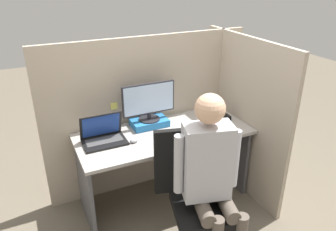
{
  "coord_description": "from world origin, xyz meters",
  "views": [
    {
      "loc": [
        -1.1,
        -2.09,
        2.14
      ],
      "look_at": [
        -0.04,
        0.17,
        1.0
      ],
      "focal_mm": 35.0,
      "sensor_mm": 36.0,
      "label": 1
    }
  ],
  "objects_px": {
    "monitor": "(149,101)",
    "person": "(211,172)",
    "paper_box": "(149,123)",
    "office_chair": "(195,194)",
    "laptop": "(104,137)",
    "stapler": "(225,116)",
    "carrot_toy": "(175,138)"
  },
  "relations": [
    {
      "from": "paper_box",
      "to": "laptop",
      "type": "bearing_deg",
      "value": -165.16
    },
    {
      "from": "monitor",
      "to": "stapler",
      "type": "bearing_deg",
      "value": -11.9
    },
    {
      "from": "paper_box",
      "to": "carrot_toy",
      "type": "distance_m",
      "value": 0.38
    },
    {
      "from": "monitor",
      "to": "office_chair",
      "type": "relative_size",
      "value": 0.49
    },
    {
      "from": "paper_box",
      "to": "office_chair",
      "type": "xyz_separation_m",
      "value": [
        0.03,
        -0.85,
        -0.25
      ]
    },
    {
      "from": "paper_box",
      "to": "monitor",
      "type": "xyz_separation_m",
      "value": [
        0.0,
        0.0,
        0.22
      ]
    },
    {
      "from": "carrot_toy",
      "to": "person",
      "type": "xyz_separation_m",
      "value": [
        -0.03,
        -0.63,
        0.04
      ]
    },
    {
      "from": "paper_box",
      "to": "office_chair",
      "type": "height_order",
      "value": "office_chair"
    },
    {
      "from": "laptop",
      "to": "stapler",
      "type": "xyz_separation_m",
      "value": [
        1.24,
        -0.03,
        -0.03
      ]
    },
    {
      "from": "monitor",
      "to": "office_chair",
      "type": "distance_m",
      "value": 0.97
    },
    {
      "from": "stapler",
      "to": "person",
      "type": "distance_m",
      "value": 1.09
    },
    {
      "from": "stapler",
      "to": "office_chair",
      "type": "distance_m",
      "value": 1.03
    },
    {
      "from": "stapler",
      "to": "carrot_toy",
      "type": "relative_size",
      "value": 1.28
    },
    {
      "from": "laptop",
      "to": "office_chair",
      "type": "xyz_separation_m",
      "value": [
        0.51,
        -0.72,
        -0.26
      ]
    },
    {
      "from": "laptop",
      "to": "office_chair",
      "type": "relative_size",
      "value": 0.36
    },
    {
      "from": "paper_box",
      "to": "carrot_toy",
      "type": "height_order",
      "value": "paper_box"
    },
    {
      "from": "laptop",
      "to": "carrot_toy",
      "type": "xyz_separation_m",
      "value": [
        0.57,
        -0.24,
        -0.03
      ]
    },
    {
      "from": "laptop",
      "to": "person",
      "type": "height_order",
      "value": "person"
    },
    {
      "from": "monitor",
      "to": "person",
      "type": "bearing_deg",
      "value": -86.21
    },
    {
      "from": "monitor",
      "to": "laptop",
      "type": "relative_size",
      "value": 1.39
    },
    {
      "from": "carrot_toy",
      "to": "office_chair",
      "type": "height_order",
      "value": "office_chair"
    },
    {
      "from": "monitor",
      "to": "person",
      "type": "height_order",
      "value": "person"
    },
    {
      "from": "person",
      "to": "monitor",
      "type": "bearing_deg",
      "value": 93.79
    },
    {
      "from": "laptop",
      "to": "stapler",
      "type": "height_order",
      "value": "laptop"
    },
    {
      "from": "paper_box",
      "to": "person",
      "type": "distance_m",
      "value": 1.0
    },
    {
      "from": "stapler",
      "to": "office_chair",
      "type": "height_order",
      "value": "office_chair"
    },
    {
      "from": "monitor",
      "to": "person",
      "type": "distance_m",
      "value": 1.02
    },
    {
      "from": "stapler",
      "to": "paper_box",
      "type": "bearing_deg",
      "value": 168.3
    },
    {
      "from": "monitor",
      "to": "carrot_toy",
      "type": "distance_m",
      "value": 0.44
    },
    {
      "from": "paper_box",
      "to": "person",
      "type": "xyz_separation_m",
      "value": [
        0.07,
        -0.99,
        0.03
      ]
    },
    {
      "from": "monitor",
      "to": "person",
      "type": "relative_size",
      "value": 0.37
    },
    {
      "from": "laptop",
      "to": "carrot_toy",
      "type": "height_order",
      "value": "laptop"
    }
  ]
}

